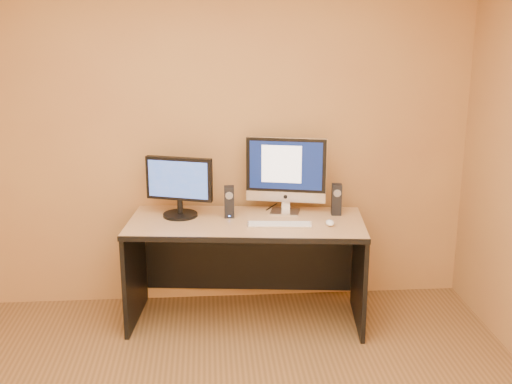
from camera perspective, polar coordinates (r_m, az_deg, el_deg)
walls at (r=2.91m, az=-4.16°, el=-2.43°), size 4.00×4.00×2.60m
desk at (r=4.70m, az=-0.87°, el=-7.07°), size 1.74×0.91×0.77m
imac at (r=4.69m, az=2.64°, el=1.53°), size 0.63×0.35×0.57m
second_monitor at (r=4.65m, az=-6.82°, el=0.43°), size 0.56×0.40×0.44m
speaker_left at (r=4.63m, az=-2.40°, el=-0.87°), size 0.07×0.08×0.23m
speaker_right at (r=4.72m, az=7.17°, el=-0.65°), size 0.08×0.08×0.23m
keyboard at (r=4.47m, az=2.10°, el=-2.90°), size 0.46×0.16×0.02m
mouse at (r=4.50m, az=6.59°, el=-2.72°), size 0.07×0.11×0.04m
cable_a at (r=4.87m, az=2.97°, el=-1.39°), size 0.10×0.22×0.01m
cable_b at (r=4.89m, az=1.40°, el=-1.32°), size 0.10×0.17×0.01m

